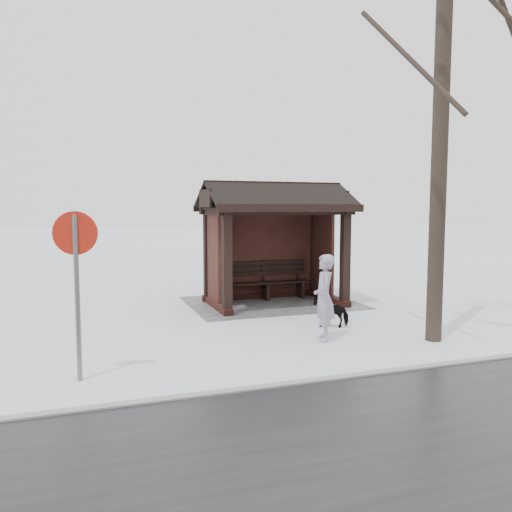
# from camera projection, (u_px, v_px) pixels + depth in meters

# --- Properties ---
(ground) EXTENTS (120.00, 120.00, 0.00)m
(ground) POSITION_uv_depth(u_px,v_px,m) (274.00, 304.00, 12.64)
(ground) COLOR white
(ground) RESTS_ON ground
(kerb) EXTENTS (120.00, 0.15, 0.06)m
(kerb) POSITION_uv_depth(u_px,v_px,m) (408.00, 370.00, 7.47)
(kerb) COLOR gray
(kerb) RESTS_ON ground
(trampled_patch) EXTENTS (4.20, 3.20, 0.02)m
(trampled_patch) POSITION_uv_depth(u_px,v_px,m) (272.00, 303.00, 12.83)
(trampled_patch) COLOR gray
(trampled_patch) RESTS_ON ground
(bus_shelter) EXTENTS (3.60, 2.40, 3.09)m
(bus_shelter) POSITION_uv_depth(u_px,v_px,m) (272.00, 219.00, 12.58)
(bus_shelter) COLOR #3C1B15
(bus_shelter) RESTS_ON ground
(pedestrian) EXTENTS (0.55, 0.67, 1.59)m
(pedestrian) POSITION_uv_depth(u_px,v_px,m) (324.00, 298.00, 9.12)
(pedestrian) COLOR #9C91AA
(pedestrian) RESTS_ON ground
(dog) EXTENTS (0.78, 0.58, 0.60)m
(dog) POSITION_uv_depth(u_px,v_px,m) (331.00, 312.00, 10.25)
(dog) COLOR black
(dog) RESTS_ON ground
(road_sign) EXTENTS (0.60, 0.16, 2.38)m
(road_sign) POSITION_uv_depth(u_px,v_px,m) (76.00, 259.00, 6.89)
(road_sign) COLOR slate
(road_sign) RESTS_ON ground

